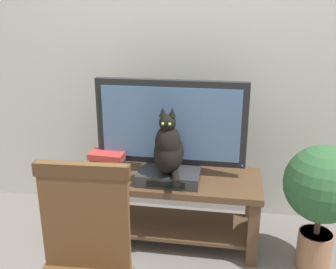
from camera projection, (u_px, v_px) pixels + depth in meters
back_wall at (191, 32)px, 2.90m from camera, size 7.00×0.12×2.80m
tv_stand at (169, 197)px, 2.76m from camera, size 1.24×0.49×0.49m
tv at (171, 126)px, 2.66m from camera, size 1.01×0.20×0.65m
media_box at (169, 177)px, 2.61m from camera, size 0.40×0.24×0.08m
cat at (169, 148)px, 2.53m from camera, size 0.20×0.37×0.45m
wooden_chair at (81, 264)px, 1.71m from camera, size 0.43×0.44×0.99m
book_stack at (109, 162)px, 2.76m from camera, size 0.25×0.19×0.15m
potted_plant at (322, 191)px, 2.40m from camera, size 0.47×0.47×0.82m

